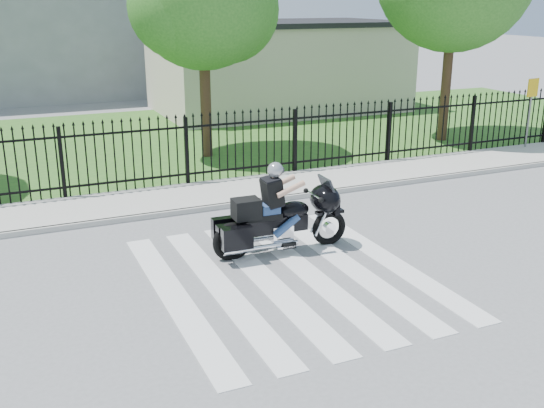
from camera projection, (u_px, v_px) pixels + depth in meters
name	position (u px, v px, depth m)	size (l,w,h in m)	color
ground	(288.00, 277.00, 10.96)	(120.00, 120.00, 0.00)	slate
crosswalk	(288.00, 277.00, 10.96)	(5.00, 5.50, 0.01)	silver
sidewalk	(200.00, 196.00, 15.30)	(40.00, 2.00, 0.12)	#ADAAA3
curb	(213.00, 207.00, 14.43)	(40.00, 0.12, 0.12)	#ADAAA3
grass_strip	(137.00, 141.00, 21.41)	(40.00, 12.00, 0.02)	#285A1F
iron_fence	(187.00, 153.00, 15.91)	(26.00, 0.04, 1.80)	black
building_low	(278.00, 68.00, 27.04)	(10.00, 6.00, 3.50)	beige
building_low_roof	(278.00, 23.00, 26.47)	(10.20, 6.20, 0.20)	black
motorcycle_rider	(278.00, 215.00, 11.84)	(2.71, 0.84, 1.79)	black
traffic_sign	(531.00, 98.00, 19.60)	(0.47, 0.10, 2.14)	slate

